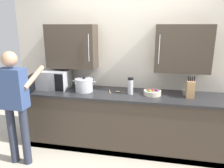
{
  "coord_description": "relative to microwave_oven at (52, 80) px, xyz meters",
  "views": [
    {
      "loc": [
        0.47,
        -2.46,
        1.91
      ],
      "look_at": [
        -0.15,
        0.61,
        1.05
      ],
      "focal_mm": 34.68,
      "sensor_mm": 36.0,
      "label": 1
    }
  ],
  "objects": [
    {
      "name": "microwave_oven",
      "position": [
        0.0,
        0.0,
        0.0
      ],
      "size": [
        0.5,
        0.71,
        0.3
      ],
      "color": "#B7BABF",
      "rests_on": "counter_unit"
    },
    {
      "name": "stock_pot",
      "position": [
        0.57,
        -0.05,
        -0.05
      ],
      "size": [
        0.37,
        0.28,
        0.23
      ],
      "color": "#B7BABF",
      "rests_on": "counter_unit"
    },
    {
      "name": "wooden_spoon",
      "position": [
        1.03,
        -0.01,
        -0.14
      ],
      "size": [
        0.19,
        0.18,
        0.02
      ],
      "color": "tan",
      "rests_on": "counter_unit"
    },
    {
      "name": "person_figure",
      "position": [
        -0.17,
        -0.74,
        -0.1
      ],
      "size": [
        0.47,
        0.55,
        1.6
      ],
      "color": "#282D3D",
      "rests_on": "ground_plane"
    },
    {
      "name": "knife_block",
      "position": [
        2.15,
        -0.03,
        -0.02
      ],
      "size": [
        0.11,
        0.15,
        0.32
      ],
      "color": "tan",
      "rests_on": "counter_unit"
    },
    {
      "name": "fruit_bowl",
      "position": [
        1.62,
        -0.04,
        -0.11
      ],
      "size": [
        0.25,
        0.25,
        0.1
      ],
      "color": "beige",
      "rests_on": "counter_unit"
    },
    {
      "name": "thermos_flask",
      "position": [
        1.29,
        -0.05,
        -0.02
      ],
      "size": [
        0.09,
        0.09,
        0.26
      ],
      "color": "#B7BABF",
      "rests_on": "counter_unit"
    },
    {
      "name": "counter_unit",
      "position": [
        1.17,
        -0.04,
        -0.6
      ],
      "size": [
        3.18,
        0.68,
        0.9
      ],
      "color": "#3D3328",
      "rests_on": "ground_plane"
    },
    {
      "name": "back_wall_tiled",
      "position": [
        1.17,
        0.3,
        0.38
      ],
      "size": [
        3.79,
        0.44,
        2.78
      ],
      "color": "beige",
      "rests_on": "ground_plane"
    }
  ]
}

